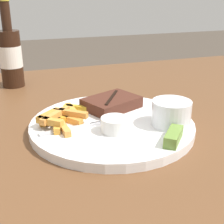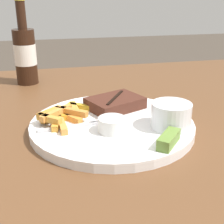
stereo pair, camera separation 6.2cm
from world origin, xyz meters
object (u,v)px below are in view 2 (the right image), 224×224
fork_utensil (69,127)px  beer_bottle (25,53)px  dinner_plate (112,125)px  dipping_sauce_cup (112,124)px  steak_portion (115,103)px  pickle_spear (169,139)px  coleslaw_cup (171,114)px

fork_utensil → beer_bottle: beer_bottle is taller
dinner_plate → beer_bottle: size_ratio=1.29×
dinner_plate → dipping_sauce_cup: 0.05m
dinner_plate → steak_portion: bearing=72.1°
dinner_plate → pickle_spear: bearing=-58.4°
dipping_sauce_cup → beer_bottle: beer_bottle is taller
coleslaw_cup → pickle_spear: size_ratio=1.22×
dipping_sauce_cup → pickle_spear: (0.08, -0.07, -0.01)m
fork_utensil → dinner_plate: bearing=0.0°
steak_portion → dinner_plate: bearing=-107.9°
dinner_plate → dipping_sauce_cup: (-0.01, -0.05, 0.02)m
dinner_plate → steak_portion: size_ratio=2.37×
steak_portion → beer_bottle: beer_bottle is taller
pickle_spear → dipping_sauce_cup: bearing=138.8°
dinner_plate → coleslaw_cup: bearing=-26.9°
beer_bottle → pickle_spear: bearing=-63.3°
steak_portion → coleslaw_cup: coleslaw_cup is taller
coleslaw_cup → pickle_spear: 0.07m
steak_portion → beer_bottle: size_ratio=0.54×
steak_portion → coleslaw_cup: 0.15m
coleslaw_cup → steak_portion: bearing=123.7°
fork_utensil → beer_bottle: bearing=95.0°
coleslaw_cup → beer_bottle: size_ratio=0.30×
coleslaw_cup → dipping_sauce_cup: (-0.11, 0.01, -0.01)m
fork_utensil → dipping_sauce_cup: bearing=-31.7°
pickle_spear → fork_utensil: bearing=146.3°
dinner_plate → fork_utensil: fork_utensil is taller
dinner_plate → beer_bottle: beer_bottle is taller
dinner_plate → steak_portion: steak_portion is taller
beer_bottle → fork_utensil: bearing=-77.1°
steak_portion → fork_utensil: (-0.11, -0.08, -0.01)m
dinner_plate → dipping_sauce_cup: bearing=-102.5°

